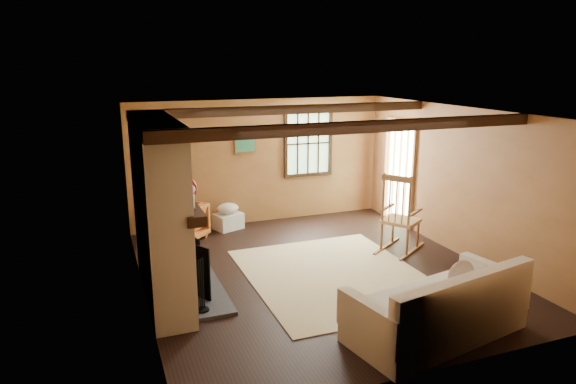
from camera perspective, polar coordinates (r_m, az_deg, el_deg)
name	(u,v)px	position (r m, az deg, el deg)	size (l,w,h in m)	color
ground	(317,272)	(7.84, 3.21, -8.88)	(5.50, 5.50, 0.00)	black
room_envelope	(325,162)	(7.67, 4.11, 3.38)	(5.02, 5.52, 2.44)	#9B6137
fireplace	(162,218)	(6.90, -13.83, -2.80)	(1.02, 2.30, 2.40)	#AA6942
rug	(334,275)	(7.75, 5.19, -9.17)	(2.50, 3.00, 0.01)	#CCC088
rocking_chair	(400,219)	(8.68, 12.29, -2.91)	(1.08, 0.95, 1.34)	tan
sofa	(440,311)	(6.27, 16.55, -12.60)	(2.28, 1.34, 0.87)	beige
firewood_pile	(161,230)	(9.60, -13.90, -4.14)	(0.63, 0.11, 0.23)	brown
laundry_basket	(228,221)	(9.79, -6.67, -3.23)	(0.50, 0.38, 0.30)	silver
basket_pillow	(228,208)	(9.71, -6.71, -1.82)	(0.41, 0.33, 0.20)	beige
armchair	(182,222)	(9.25, -11.74, -3.30)	(0.71, 0.73, 0.67)	#BF6026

